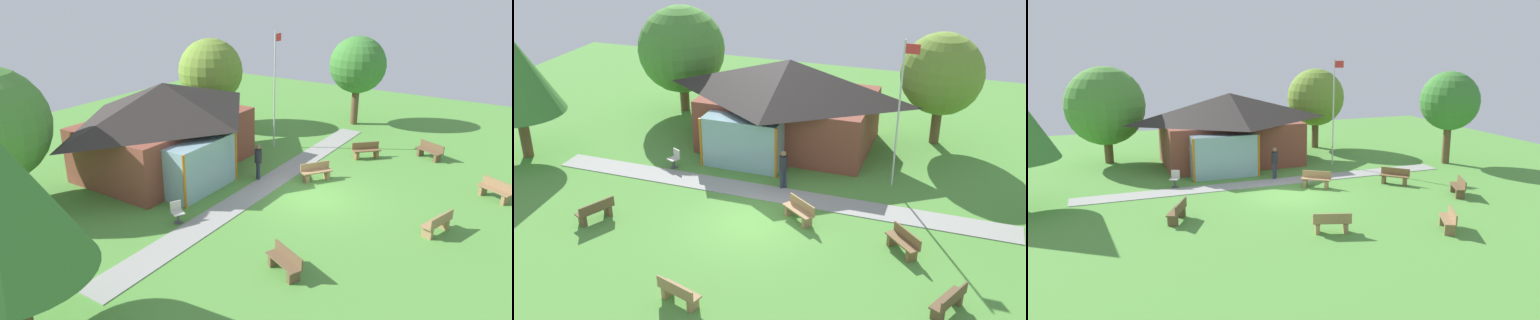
{
  "view_description": "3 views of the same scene",
  "coord_description": "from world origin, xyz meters",
  "views": [
    {
      "loc": [
        -17.23,
        -8.3,
        9.01
      ],
      "look_at": [
        -0.8,
        2.5,
        1.48
      ],
      "focal_mm": 33.64,
      "sensor_mm": 36.0,
      "label": 1
    },
    {
      "loc": [
        7.35,
        -18.48,
        12.06
      ],
      "look_at": [
        -0.1,
        2.73,
        1.43
      ],
      "focal_mm": 42.02,
      "sensor_mm": 36.0,
      "label": 2
    },
    {
      "loc": [
        -8.49,
        -21.72,
        7.1
      ],
      "look_at": [
        0.49,
        2.03,
        1.28
      ],
      "focal_mm": 35.12,
      "sensor_mm": 36.0,
      "label": 3
    }
  ],
  "objects": [
    {
      "name": "bench_rear_near_path",
      "position": [
        1.78,
        0.8,
        0.4
      ],
      "size": [
        1.48,
        1.23,
        0.84
      ],
      "rotation": [
        0.0,
        0.0,
        2.52
      ],
      "color": "#9E7A51",
      "rests_on": "ground_plane"
    },
    {
      "name": "visitor_on_path",
      "position": [
        0.36,
        3.14,
        1.02
      ],
      "size": [
        0.34,
        0.34,
        1.74
      ],
      "rotation": [
        0.0,
        0.0,
        0.86
      ],
      "color": "#2D3347",
      "rests_on": "ground_plane"
    },
    {
      "name": "ground_plane",
      "position": [
        0.0,
        0.0,
        0.0
      ],
      "size": [
        44.0,
        44.0,
        0.0
      ],
      "primitive_type": "plane",
      "color": "#54933D"
    },
    {
      "name": "bench_front_center",
      "position": [
        -0.3,
        -5.27,
        0.4
      ],
      "size": [
        1.56,
        0.86,
        0.84
      ],
      "rotation": [
        0.0,
        0.0,
        5.98
      ],
      "color": "#9E7A51",
      "rests_on": "ground_plane"
    },
    {
      "name": "pavilion",
      "position": [
        -0.92,
        7.63,
        2.25
      ],
      "size": [
        9.01,
        6.97,
        4.31
      ],
      "color": "brown",
      "rests_on": "ground_plane"
    },
    {
      "name": "bench_mid_left",
      "position": [
        -5.65,
        -1.8,
        0.4
      ],
      "size": [
        1.05,
        1.54,
        0.84
      ],
      "rotation": [
        0.0,
        0.0,
        1.12
      ],
      "color": "brown",
      "rests_on": "ground_plane"
    },
    {
      "name": "tree_behind_pavilion_left",
      "position": [
        -7.93,
        10.4,
        3.52
      ],
      "size": [
        4.76,
        4.76,
        5.92
      ],
      "color": "brown",
      "rests_on": "ground_plane"
    },
    {
      "name": "bench_front_right",
      "position": [
        4.15,
        -6.6,
        0.4
      ],
      "size": [
        1.1,
        1.53,
        0.84
      ],
      "rotation": [
        0.0,
        0.0,
        1.08
      ],
      "color": "olive",
      "rests_on": "ground_plane"
    },
    {
      "name": "flagpole",
      "position": [
        4.75,
        4.92,
        3.49
      ],
      "size": [
        0.64,
        0.08,
        6.38
      ],
      "color": "silver",
      "rests_on": "ground_plane"
    },
    {
      "name": "tree_behind_pavilion_right",
      "position": [
        5.97,
        10.3,
        3.55
      ],
      "size": [
        3.98,
        3.98,
        5.56
      ],
      "color": "brown",
      "rests_on": "ground_plane"
    },
    {
      "name": "footpath",
      "position": [
        0.0,
        2.45,
        0.01
      ],
      "size": [
        20.05,
        1.34,
        0.03
      ],
      "primitive_type": "cube",
      "rotation": [
        0.0,
        0.0,
        0.0
      ],
      "color": "#999993",
      "rests_on": "ground_plane"
    },
    {
      "name": "bench_lawn_far_right",
      "position": [
        7.66,
        -2.91,
        0.4
      ],
      "size": [
        1.05,
        1.54,
        0.84
      ],
      "rotation": [
        0.0,
        0.0,
        1.12
      ],
      "color": "brown",
      "rests_on": "ground_plane"
    },
    {
      "name": "tree_east_hedge",
      "position": [
        11.49,
        2.94,
        3.82
      ],
      "size": [
        3.54,
        3.54,
        5.62
      ],
      "color": "brown",
      "rests_on": "ground_plane"
    },
    {
      "name": "patio_chair_west",
      "position": [
        -4.97,
        3.43,
        0.42
      ],
      "size": [
        0.59,
        0.59,
        0.86
      ],
      "rotation": [
        0.0,
        0.0,
        2.68
      ],
      "color": "beige",
      "rests_on": "ground_plane"
    },
    {
      "name": "bench_mid_right",
      "position": [
        5.89,
        -0.08,
        0.4
      ],
      "size": [
        1.37,
        1.38,
        0.84
      ],
      "rotation": [
        0.0,
        0.0,
        2.35
      ],
      "color": "brown",
      "rests_on": "ground_plane"
    }
  ]
}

